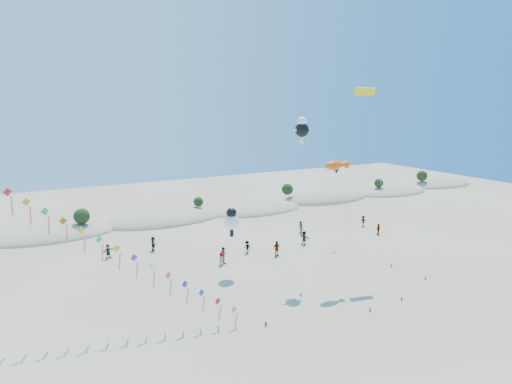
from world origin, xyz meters
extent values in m
plane|color=gray|center=(0.00, 0.00, 0.00)|extent=(160.00, 160.00, 0.00)
ellipsoid|color=tan|center=(-16.00, 44.60, 0.00)|extent=(17.60, 9.68, 3.00)
ellipsoid|color=#143312|center=(-16.00, 44.60, 0.83)|extent=(14.08, 6.34, 0.70)
ellipsoid|color=tan|center=(0.00, 45.30, 0.00)|extent=(19.00, 10.45, 3.40)
ellipsoid|color=#143312|center=(0.00, 45.30, 0.94)|extent=(15.20, 6.84, 0.76)
ellipsoid|color=tan|center=(16.00, 43.90, 0.00)|extent=(16.40, 9.02, 2.80)
ellipsoid|color=#143312|center=(16.00, 43.90, 0.77)|extent=(13.12, 5.90, 0.66)
ellipsoid|color=tan|center=(32.00, 45.70, 0.00)|extent=(18.00, 9.90, 3.80)
ellipsoid|color=#143312|center=(32.00, 45.70, 1.04)|extent=(14.40, 6.48, 0.72)
ellipsoid|color=tan|center=(48.00, 44.50, 0.00)|extent=(16.80, 9.24, 3.00)
ellipsoid|color=#143312|center=(48.00, 44.50, 0.83)|extent=(13.44, 6.05, 0.67)
ellipsoid|color=tan|center=(64.00, 45.90, 0.00)|extent=(17.60, 9.68, 3.20)
ellipsoid|color=#143312|center=(64.00, 45.90, 0.88)|extent=(14.08, 6.34, 0.70)
sphere|color=black|center=(-12.00, 43.40, 2.48)|extent=(2.20, 2.20, 2.20)
sphere|color=black|center=(6.00, 45.40, 2.24)|extent=(1.60, 1.60, 1.60)
sphere|color=black|center=(24.00, 46.80, 2.44)|extent=(2.10, 2.10, 2.10)
sphere|color=black|center=(44.00, 44.10, 2.32)|extent=(1.80, 1.80, 1.80)
sphere|color=black|center=(58.00, 45.60, 2.52)|extent=(2.30, 2.30, 2.30)
cube|color=#3F2D1E|center=(-1.78, 8.82, 0.17)|extent=(0.12, 0.12, 0.35)
cylinder|color=silver|center=(-16.37, 15.76, 9.46)|extent=(29.20, 13.91, 18.94)
cube|color=gold|center=(-4.12, 9.93, 1.52)|extent=(1.21, 0.47, 1.27)
cube|color=#FF6B7A|center=(-3.94, 9.98, 0.42)|extent=(0.19, 0.45, 1.55)
cube|color=red|center=(-5.29, 10.48, 2.27)|extent=(1.21, 0.47, 1.27)
cube|color=#FF6B7A|center=(-5.11, 10.53, 1.17)|extent=(0.19, 0.45, 1.55)
cube|color=blue|center=(-6.45, 11.04, 3.03)|extent=(1.21, 0.47, 1.27)
cube|color=#FF6B7A|center=(-6.27, 11.09, 1.93)|extent=(0.19, 0.45, 1.55)
cube|color=#3D29A5|center=(-7.62, 11.60, 3.79)|extent=(1.21, 0.47, 1.27)
cube|color=#FF6B7A|center=(-7.44, 11.65, 2.69)|extent=(0.19, 0.45, 1.55)
cube|color=#F74E8B|center=(-8.79, 12.15, 4.54)|extent=(1.21, 0.47, 1.27)
cube|color=#FF6B7A|center=(-8.61, 12.20, 3.44)|extent=(0.19, 0.45, 1.55)
cube|color=white|center=(-9.96, 12.71, 5.30)|extent=(1.21, 0.47, 1.27)
cube|color=#FF6B7A|center=(-9.78, 12.76, 4.20)|extent=(0.19, 0.45, 1.55)
cube|color=purple|center=(-11.12, 13.26, 6.06)|extent=(1.21, 0.47, 1.27)
cube|color=#FF6B7A|center=(-10.94, 13.31, 4.96)|extent=(0.19, 0.45, 1.55)
cube|color=#C2E11A|center=(-12.29, 13.82, 6.81)|extent=(1.21, 0.47, 1.27)
cube|color=#FF6B7A|center=(-12.11, 13.87, 5.71)|extent=(0.19, 0.45, 1.55)
cube|color=#19BFA6|center=(-13.46, 14.37, 7.57)|extent=(1.21, 0.47, 1.27)
cube|color=#FF6B7A|center=(-13.28, 14.42, 6.47)|extent=(0.19, 0.45, 1.55)
cube|color=yellow|center=(-14.62, 14.93, 8.33)|extent=(1.21, 0.47, 1.27)
cube|color=#FF6B7A|center=(-14.44, 14.98, 7.23)|extent=(0.19, 0.45, 1.55)
cube|color=#E05812|center=(-15.79, 15.48, 9.08)|extent=(1.21, 0.47, 1.27)
cube|color=#FF6B7A|center=(-15.61, 15.53, 7.98)|extent=(0.19, 0.45, 1.55)
cube|color=green|center=(-16.96, 16.04, 9.84)|extent=(1.21, 0.47, 1.27)
cube|color=#FF6B7A|center=(-16.78, 16.09, 8.74)|extent=(0.19, 0.45, 1.55)
cube|color=gold|center=(-18.13, 16.59, 10.60)|extent=(1.21, 0.47, 1.27)
cube|color=#FF6B7A|center=(-17.95, 16.64, 9.50)|extent=(0.19, 0.45, 1.55)
cube|color=red|center=(-19.29, 17.15, 11.35)|extent=(1.21, 0.47, 1.27)
cube|color=#FF6B7A|center=(-19.11, 17.20, 10.25)|extent=(0.19, 0.45, 1.55)
cube|color=#3F2D1E|center=(7.49, 6.70, 0.15)|extent=(0.10, 0.10, 0.30)
cylinder|color=silver|center=(8.11, 10.36, 5.97)|extent=(1.26, 7.36, 11.94)
ellipsoid|color=#EC530C|center=(8.73, 14.03, 11.93)|extent=(2.10, 0.92, 0.92)
cone|color=#EC530C|center=(9.90, 14.03, 11.93)|extent=(0.84, 0.84, 0.84)
cube|color=#3F2D1E|center=(3.88, 12.16, 0.15)|extent=(0.10, 0.10, 0.30)
cylinder|color=silver|center=(2.19, 16.25, 2.85)|extent=(3.41, 8.19, 5.73)
sphere|color=white|center=(0.49, 20.33, 5.71)|extent=(1.63, 1.63, 1.63)
sphere|color=black|center=(0.49, 20.33, 6.69)|extent=(1.09, 1.09, 1.09)
cube|color=black|center=(0.49, 20.33, 4.49)|extent=(0.35, 0.18, 0.80)
cube|color=#3F2D1E|center=(16.98, 13.60, 0.15)|extent=(0.10, 0.10, 0.30)
cylinder|color=silver|center=(11.94, 15.33, 7.64)|extent=(10.11, 3.48, 15.28)
sphere|color=black|center=(6.90, 17.05, 15.27)|extent=(1.44, 1.44, 1.44)
sphere|color=white|center=(6.90, 17.05, 16.13)|extent=(0.93, 0.93, 0.93)
cube|color=white|center=(6.90, 17.05, 14.15)|extent=(0.35, 0.18, 0.80)
cube|color=white|center=(6.20, 17.05, 15.27)|extent=(0.60, 0.15, 0.25)
cube|color=white|center=(7.60, 17.05, 15.27)|extent=(0.60, 0.15, 0.25)
cube|color=#3F2D1E|center=(11.61, 6.99, 0.15)|extent=(0.10, 0.10, 0.30)
cylinder|color=silver|center=(12.86, 11.58, 9.56)|extent=(2.53, 9.21, 19.13)
cube|color=yellow|center=(14.11, 16.17, 19.12)|extent=(2.36, 0.96, 0.83)
cube|color=black|center=(14.11, 16.19, 19.12)|extent=(2.28, 0.58, 0.19)
cube|color=#3F2D1E|center=(17.49, 9.35, 0.15)|extent=(0.10, 0.10, 0.30)
cylinder|color=silver|center=(17.24, 16.65, 4.80)|extent=(0.51, 14.61, 9.62)
cube|color=black|center=(17.00, 23.95, 9.60)|extent=(0.97, 0.29, 0.99)
imported|color=slate|center=(0.91, 23.61, 0.93)|extent=(0.94, 1.07, 1.87)
imported|color=slate|center=(0.37, 22.93, 0.76)|extent=(0.88, 0.84, 1.52)
imported|color=slate|center=(7.44, 22.69, 0.94)|extent=(1.15, 0.59, 1.87)
imported|color=slate|center=(4.78, 25.26, 0.77)|extent=(0.94, 1.14, 1.54)
imported|color=slate|center=(12.75, 24.68, 0.91)|extent=(0.89, 1.76, 1.82)
imported|color=slate|center=(15.02, 28.92, 0.89)|extent=(0.81, 0.97, 1.79)
imported|color=slate|center=(-10.50, 31.33, 0.85)|extent=(1.64, 1.15, 1.70)
imported|color=slate|center=(24.36, 23.48, 0.81)|extent=(1.03, 0.73, 1.63)
imported|color=slate|center=(25.41, 27.76, 0.78)|extent=(1.07, 1.16, 1.57)
imported|color=slate|center=(-5.11, 31.44, 0.90)|extent=(0.69, 1.72, 1.81)
camera|label=1|loc=(-17.49, -19.14, 17.72)|focal=30.00mm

